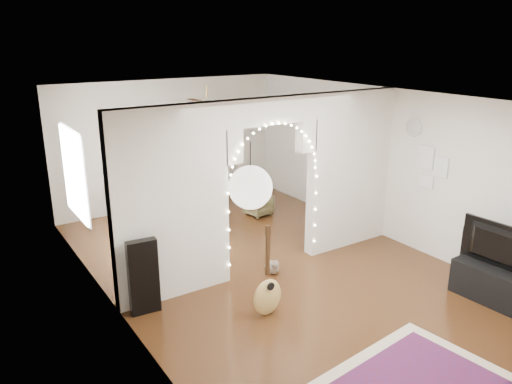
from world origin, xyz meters
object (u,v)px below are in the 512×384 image
dining_chair_left (178,230)px  dining_chair_right (259,205)px  media_console (489,284)px  dining_table (169,192)px  acoustic_guitar (268,283)px  bookcase (153,173)px  floor_speaker (476,256)px

dining_chair_left → dining_chair_right: bearing=31.5°
media_console → dining_table: size_ratio=0.78×
media_console → dining_table: 5.73m
acoustic_guitar → dining_chair_right: size_ratio=2.23×
bookcase → dining_table: (-0.09, -0.96, -0.15)m
acoustic_guitar → dining_chair_left: (0.05, 2.88, -0.24)m
acoustic_guitar → media_console: bearing=-29.9°
dining_chair_left → media_console: bearing=-37.3°
dining_table → dining_chair_right: size_ratio=2.65×
floor_speaker → dining_chair_left: 4.89m
bookcase → media_console: bearing=-65.0°
floor_speaker → dining_table: size_ratio=0.69×
dining_chair_left → dining_chair_right: dining_chair_left is taller
dining_chair_left → floor_speaker: bearing=-32.0°
bookcase → dining_chair_right: bearing=-37.0°
floor_speaker → dining_chair_right: floor_speaker is taller
dining_table → dining_chair_left: dining_table is taller
media_console → bookcase: size_ratio=0.60×
dining_chair_right → bookcase: bearing=132.9°
floor_speaker → media_console: 0.53m
media_console → bookcase: bookcase is taller
dining_chair_right → media_console: bearing=-87.8°
floor_speaker → media_console: (-0.27, -0.41, -0.19)m
acoustic_guitar → bookcase: 4.73m
dining_table → acoustic_guitar: bearing=-100.4°
bookcase → dining_chair_left: bookcase is taller
media_console → dining_chair_right: size_ratio=2.07×
media_console → dining_chair_right: bearing=96.6°
acoustic_guitar → floor_speaker: size_ratio=1.22×
bookcase → dining_table: bearing=-92.1°
acoustic_guitar → floor_speaker: acoustic_guitar is taller
media_console → floor_speaker: bearing=54.6°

